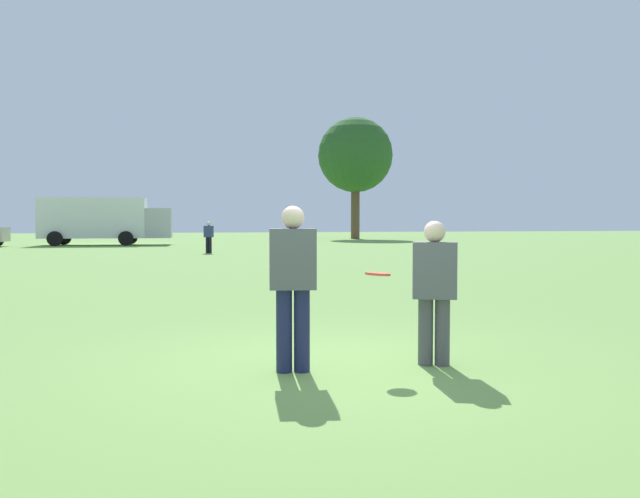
{
  "coord_description": "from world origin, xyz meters",
  "views": [
    {
      "loc": [
        -1.84,
        -6.47,
        1.54
      ],
      "look_at": [
        0.37,
        1.83,
        1.18
      ],
      "focal_mm": 35.81,
      "sensor_mm": 36.0,
      "label": 1
    }
  ],
  "objects_px": {
    "frisbee": "(378,274)",
    "box_truck": "(104,219)",
    "player_defender": "(434,285)",
    "bystander_sideline_watcher": "(209,235)",
    "player_thrower": "(293,279)"
  },
  "relations": [
    {
      "from": "player_defender",
      "to": "bystander_sideline_watcher",
      "type": "xyz_separation_m",
      "value": [
        -0.15,
        25.82,
        0.02
      ]
    },
    {
      "from": "player_defender",
      "to": "box_truck",
      "type": "distance_m",
      "value": 39.52
    },
    {
      "from": "player_thrower",
      "to": "box_truck",
      "type": "bearing_deg",
      "value": 96.54
    },
    {
      "from": "player_defender",
      "to": "box_truck",
      "type": "height_order",
      "value": "box_truck"
    },
    {
      "from": "frisbee",
      "to": "box_truck",
      "type": "relative_size",
      "value": 0.03
    },
    {
      "from": "frisbee",
      "to": "player_defender",
      "type": "bearing_deg",
      "value": -5.43
    },
    {
      "from": "frisbee",
      "to": "box_truck",
      "type": "bearing_deg",
      "value": 97.85
    },
    {
      "from": "player_thrower",
      "to": "bystander_sideline_watcher",
      "type": "height_order",
      "value": "player_thrower"
    },
    {
      "from": "player_thrower",
      "to": "frisbee",
      "type": "relative_size",
      "value": 6.28
    },
    {
      "from": "player_thrower",
      "to": "player_defender",
      "type": "distance_m",
      "value": 1.54
    },
    {
      "from": "player_thrower",
      "to": "box_truck",
      "type": "relative_size",
      "value": 0.2
    },
    {
      "from": "player_defender",
      "to": "bystander_sideline_watcher",
      "type": "height_order",
      "value": "bystander_sideline_watcher"
    },
    {
      "from": "player_thrower",
      "to": "frisbee",
      "type": "height_order",
      "value": "player_thrower"
    },
    {
      "from": "player_defender",
      "to": "frisbee",
      "type": "bearing_deg",
      "value": 174.57
    },
    {
      "from": "player_defender",
      "to": "box_truck",
      "type": "xyz_separation_m",
      "value": [
        -6.0,
        39.05,
        0.89
      ]
    }
  ]
}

